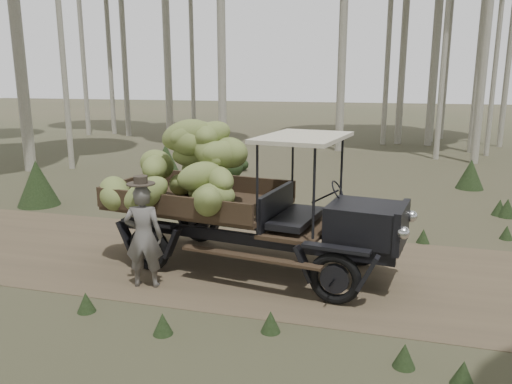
{
  "coord_description": "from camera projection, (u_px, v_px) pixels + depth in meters",
  "views": [
    {
      "loc": [
        1.28,
        -8.2,
        3.33
      ],
      "look_at": [
        -0.95,
        -0.12,
        1.39
      ],
      "focal_mm": 35.0,
      "sensor_mm": 36.0,
      "label": 1
    }
  ],
  "objects": [
    {
      "name": "undergrowth",
      "position": [
        397.0,
        258.0,
        7.93
      ],
      "size": [
        22.92,
        20.27,
        1.4
      ],
      "color": "#233319",
      "rests_on": "ground"
    },
    {
      "name": "ground",
      "position": [
        310.0,
        271.0,
        8.78
      ],
      "size": [
        120.0,
        120.0,
        0.0
      ],
      "primitive_type": "plane",
      "color": "#473D2B",
      "rests_on": "ground"
    },
    {
      "name": "banana_truck",
      "position": [
        219.0,
        181.0,
        8.73
      ],
      "size": [
        5.74,
        2.81,
        2.71
      ],
      "rotation": [
        0.0,
        0.0,
        -0.15
      ],
      "color": "black",
      "rests_on": "ground"
    },
    {
      "name": "dirt_track",
      "position": [
        310.0,
        270.0,
        8.78
      ],
      "size": [
        70.0,
        4.0,
        0.01
      ],
      "primitive_type": "cube",
      "color": "brown",
      "rests_on": "ground"
    },
    {
      "name": "farmer",
      "position": [
        144.0,
        235.0,
        7.94
      ],
      "size": [
        0.69,
        0.54,
        1.83
      ],
      "rotation": [
        0.0,
        0.0,
        3.37
      ],
      "color": "#5D5955",
      "rests_on": "ground"
    }
  ]
}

